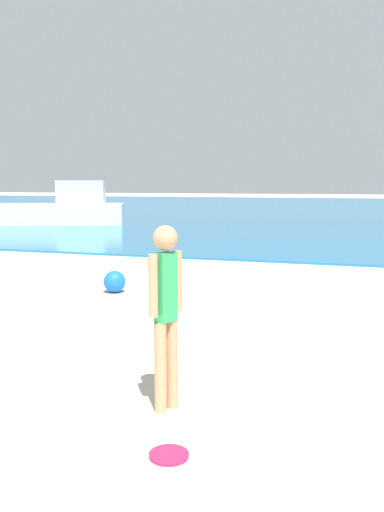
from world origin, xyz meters
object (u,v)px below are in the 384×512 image
Objects in this scene: person_standing at (166,307)px; beach_ball at (115,282)px; frisbee at (169,455)px; boat_near at (64,209)px.

person_standing is 5.29m from beach_ball.
beach_ball is (-2.96, 5.29, 0.19)m from frisbee.
beach_ball reaches higher than frisbee.
beach_ball is (-2.66, 4.51, -0.72)m from person_standing.
frisbee is 0.73× the size of beach_ball.
boat_near reaches higher than person_standing.
frisbee is 22.40m from boat_near.
boat_near reaches higher than frisbee.
boat_near is (-11.77, 18.08, -0.16)m from person_standing.
boat_near is at bearing 123.89° from beach_ball.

